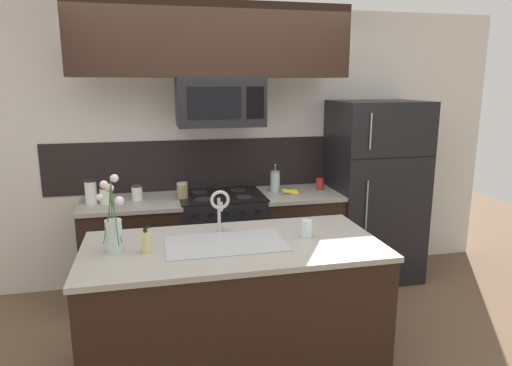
{
  "coord_description": "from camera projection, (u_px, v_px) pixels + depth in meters",
  "views": [
    {
      "loc": [
        -0.59,
        -3.08,
        1.92
      ],
      "look_at": [
        0.18,
        0.27,
        1.16
      ],
      "focal_mm": 32.0,
      "sensor_mm": 36.0,
      "label": 1
    }
  ],
  "objects": [
    {
      "name": "back_counter_left",
      "position": [
        133.0,
        250.0,
        4.06
      ],
      "size": [
        0.87,
        0.65,
        0.91
      ],
      "color": "black",
      "rests_on": "ground"
    },
    {
      "name": "french_press",
      "position": [
        275.0,
        181.0,
        4.29
      ],
      "size": [
        0.09,
        0.09,
        0.27
      ],
      "color": "silver",
      "rests_on": "back_counter_right"
    },
    {
      "name": "storage_jar_short",
      "position": [
        137.0,
        193.0,
        4.0
      ],
      "size": [
        0.09,
        0.09,
        0.13
      ],
      "color": "silver",
      "rests_on": "back_counter_left"
    },
    {
      "name": "stove_range",
      "position": [
        222.0,
        243.0,
        4.24
      ],
      "size": [
        0.76,
        0.64,
        0.93
      ],
      "color": "black",
      "rests_on": "ground"
    },
    {
      "name": "storage_jar_tall",
      "position": [
        91.0,
        192.0,
        3.86
      ],
      "size": [
        0.1,
        0.1,
        0.21
      ],
      "color": "silver",
      "rests_on": "back_counter_left"
    },
    {
      "name": "dish_soap_bottle",
      "position": [
        146.0,
        242.0,
        2.76
      ],
      "size": [
        0.06,
        0.05,
        0.16
      ],
      "color": "#DBCC75",
      "rests_on": "island_counter"
    },
    {
      "name": "back_counter_right",
      "position": [
        298.0,
        238.0,
        4.4
      ],
      "size": [
        0.75,
        0.65,
        0.91
      ],
      "color": "black",
      "rests_on": "ground"
    },
    {
      "name": "rear_partition",
      "position": [
        245.0,
        147.0,
        4.48
      ],
      "size": [
        5.2,
        0.1,
        2.6
      ],
      "primitive_type": "cube",
      "color": "silver",
      "rests_on": "ground"
    },
    {
      "name": "storage_jar_squat",
      "position": [
        182.0,
        191.0,
        4.02
      ],
      "size": [
        0.1,
        0.1,
        0.15
      ],
      "color": "#997F5B",
      "rests_on": "back_counter_left"
    },
    {
      "name": "coffee_tin",
      "position": [
        320.0,
        184.0,
        4.39
      ],
      "size": [
        0.08,
        0.08,
        0.11
      ],
      "primitive_type": "cylinder",
      "color": "#B22D23",
      "rests_on": "back_counter_right"
    },
    {
      "name": "storage_jar_medium",
      "position": [
        106.0,
        195.0,
        3.87
      ],
      "size": [
        0.1,
        0.1,
        0.15
      ],
      "color": "silver",
      "rests_on": "back_counter_left"
    },
    {
      "name": "sink_faucet",
      "position": [
        220.0,
        206.0,
        3.08
      ],
      "size": [
        0.14,
        0.14,
        0.31
      ],
      "color": "#B7BABF",
      "rests_on": "island_counter"
    },
    {
      "name": "flower_vase",
      "position": [
        114.0,
        228.0,
        2.76
      ],
      "size": [
        0.16,
        0.18,
        0.5
      ],
      "color": "silver",
      "rests_on": "island_counter"
    },
    {
      "name": "drinking_glass",
      "position": [
        307.0,
        229.0,
        3.04
      ],
      "size": [
        0.07,
        0.07,
        0.12
      ],
      "color": "silver",
      "rests_on": "island_counter"
    },
    {
      "name": "refrigerator",
      "position": [
        373.0,
        191.0,
        4.5
      ],
      "size": [
        0.84,
        0.74,
        1.75
      ],
      "color": "black",
      "rests_on": "ground"
    },
    {
      "name": "kitchen_sink",
      "position": [
        226.0,
        254.0,
        2.93
      ],
      "size": [
        0.76,
        0.44,
        0.16
      ],
      "color": "#ADAFB5",
      "rests_on": "island_counter"
    },
    {
      "name": "banana_bunch",
      "position": [
        291.0,
        192.0,
        4.22
      ],
      "size": [
        0.19,
        0.12,
        0.08
      ],
      "color": "yellow",
      "rests_on": "back_counter_right"
    },
    {
      "name": "ground_plane",
      "position": [
        241.0,
        340.0,
        3.48
      ],
      "size": [
        10.0,
        10.0,
        0.0
      ],
      "primitive_type": "plane",
      "color": "brown"
    },
    {
      "name": "microwave",
      "position": [
        220.0,
        102.0,
        3.94
      ],
      "size": [
        0.74,
        0.4,
        0.41
      ],
      "color": "black"
    },
    {
      "name": "island_counter",
      "position": [
        234.0,
        308.0,
        3.02
      ],
      "size": [
        1.9,
        0.92,
        0.91
      ],
      "color": "black",
      "rests_on": "ground"
    },
    {
      "name": "upper_cabinet_band",
      "position": [
        212.0,
        40.0,
        3.79
      ],
      "size": [
        2.31,
        0.34,
        0.6
      ],
      "primitive_type": "cube",
      "color": "black"
    },
    {
      "name": "splash_band",
      "position": [
        216.0,
        164.0,
        4.4
      ],
      "size": [
        3.15,
        0.01,
        0.48
      ],
      "primitive_type": "cube",
      "color": "black",
      "rests_on": "rear_partition"
    }
  ]
}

